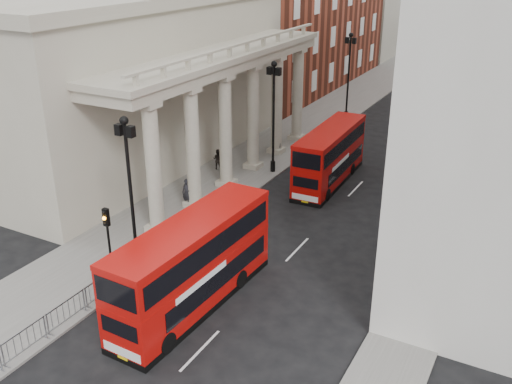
% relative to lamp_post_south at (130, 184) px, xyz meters
% --- Properties ---
extents(ground, '(260.00, 260.00, 0.00)m').
position_rel_lamp_post_south_xyz_m(ground, '(0.60, -4.00, -4.91)').
color(ground, black).
rests_on(ground, ground).
extents(sidewalk_west, '(6.00, 140.00, 0.12)m').
position_rel_lamp_post_south_xyz_m(sidewalk_west, '(-2.40, 26.00, -4.85)').
color(sidewalk_west, slate).
rests_on(sidewalk_west, ground).
extents(sidewalk_east, '(3.00, 140.00, 0.12)m').
position_rel_lamp_post_south_xyz_m(sidewalk_east, '(14.10, 26.00, -4.85)').
color(sidewalk_east, slate).
rests_on(sidewalk_east, ground).
extents(kerb, '(0.20, 140.00, 0.14)m').
position_rel_lamp_post_south_xyz_m(kerb, '(0.55, 26.00, -4.84)').
color(kerb, slate).
rests_on(kerb, ground).
extents(portico_building, '(9.00, 28.00, 12.00)m').
position_rel_lamp_post_south_xyz_m(portico_building, '(-9.90, 14.00, 1.09)').
color(portico_building, '#A49E8A').
rests_on(portico_building, ground).
extents(lamp_post_south, '(1.05, 0.44, 8.32)m').
position_rel_lamp_post_south_xyz_m(lamp_post_south, '(0.00, 0.00, 0.00)').
color(lamp_post_south, black).
rests_on(lamp_post_south, sidewalk_west).
extents(lamp_post_mid, '(1.05, 0.44, 8.32)m').
position_rel_lamp_post_south_xyz_m(lamp_post_mid, '(0.00, 16.00, 0.00)').
color(lamp_post_mid, black).
rests_on(lamp_post_mid, sidewalk_west).
extents(lamp_post_north, '(1.05, 0.44, 8.32)m').
position_rel_lamp_post_south_xyz_m(lamp_post_north, '(0.00, 32.00, 0.00)').
color(lamp_post_north, black).
rests_on(lamp_post_north, sidewalk_west).
extents(traffic_light, '(0.28, 0.33, 4.30)m').
position_rel_lamp_post_south_xyz_m(traffic_light, '(0.10, -2.02, -1.80)').
color(traffic_light, black).
rests_on(traffic_light, sidewalk_west).
extents(crowd_barriers, '(0.50, 18.75, 1.10)m').
position_rel_lamp_post_south_xyz_m(crowd_barriers, '(0.25, -1.77, -4.24)').
color(crowd_barriers, gray).
rests_on(crowd_barriers, sidewalk_west).
extents(bus_near, '(2.82, 10.15, 4.34)m').
position_rel_lamp_post_south_xyz_m(bus_near, '(4.47, -1.22, -2.64)').
color(bus_near, '#AF0B08').
rests_on(bus_near, ground).
extents(bus_far, '(2.53, 9.39, 4.03)m').
position_rel_lamp_post_south_xyz_m(bus_far, '(4.43, 16.28, -2.81)').
color(bus_far, '#AA0A07').
rests_on(bus_far, ground).
extents(pedestrian_a, '(0.70, 0.47, 1.92)m').
position_rel_lamp_post_south_xyz_m(pedestrian_a, '(-2.08, 7.66, -3.83)').
color(pedestrian_a, black).
rests_on(pedestrian_a, sidewalk_west).
extents(pedestrian_b, '(0.87, 0.74, 1.58)m').
position_rel_lamp_post_south_xyz_m(pedestrian_b, '(-3.93, 14.44, -4.00)').
color(pedestrian_b, black).
rests_on(pedestrian_b, sidewalk_west).
extents(pedestrian_c, '(0.92, 0.70, 1.67)m').
position_rel_lamp_post_south_xyz_m(pedestrian_c, '(-1.61, 19.97, -3.95)').
color(pedestrian_c, black).
rests_on(pedestrian_c, sidewalk_west).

